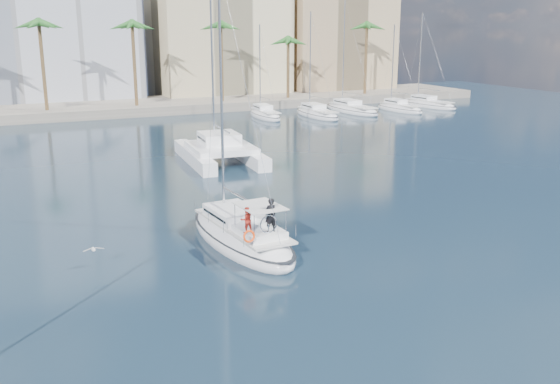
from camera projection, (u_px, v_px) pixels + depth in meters
name	position (u px, v px, depth m)	size (l,w,h in m)	color
ground	(276.00, 264.00, 30.98)	(160.00, 160.00, 0.00)	black
quay	(88.00, 109.00, 84.25)	(120.00, 14.00, 1.20)	gray
building_beige	(218.00, 35.00, 98.68)	(20.00, 14.00, 20.00)	beige
building_tan_right	(334.00, 41.00, 105.34)	(18.00, 12.00, 18.00)	tan
palm_centre	(87.00, 35.00, 78.25)	(3.60, 3.60, 12.30)	brown
palm_right	(324.00, 34.00, 92.11)	(3.60, 3.60, 12.30)	brown
main_sloop	(241.00, 236.00, 33.64)	(4.06, 10.65, 15.50)	white
catamaran	(220.00, 149.00, 54.16)	(6.62, 11.86, 16.74)	white
seagull	(94.00, 249.00, 30.16)	(1.01, 0.43, 0.19)	silver
moored_yacht_a	(265.00, 118.00, 80.30)	(2.72, 9.35, 11.90)	white
moored_yacht_b	(317.00, 117.00, 81.20)	(3.14, 10.78, 13.72)	white
moored_yacht_c	(352.00, 112.00, 85.60)	(3.55, 12.21, 15.54)	white
moored_yacht_d	(399.00, 111.00, 86.50)	(2.72, 9.35, 11.90)	white
moored_yacht_e	(428.00, 107.00, 90.90)	(3.14, 10.78, 13.72)	white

